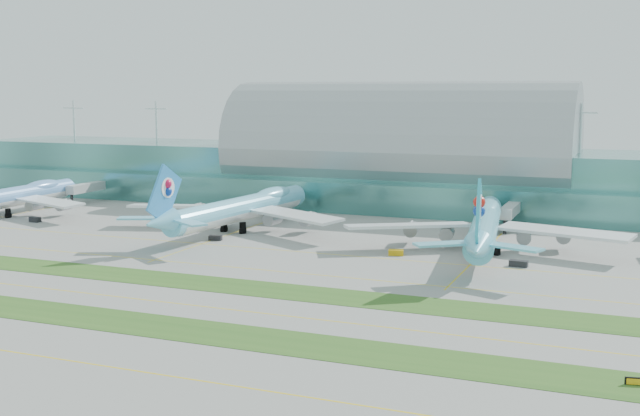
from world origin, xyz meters
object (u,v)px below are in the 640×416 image
at_px(airliner_b, 242,207).
at_px(taxiway_sign_east, 635,381).
at_px(terminal, 399,165).
at_px(airliner_a, 9,196).
at_px(airliner_c, 485,224).

relative_size(airliner_b, taxiway_sign_east, 29.56).
height_order(terminal, airliner_b, terminal).
bearing_deg(taxiway_sign_east, airliner_a, 143.18).
xyz_separation_m(terminal, airliner_a, (-110.09, -69.20, -7.96)).
bearing_deg(terminal, taxiway_sign_east, -63.01).
bearing_deg(airliner_c, airliner_a, 171.66).
bearing_deg(terminal, airliner_c, -58.41).
distance_m(airliner_b, taxiway_sign_east, 140.17).
distance_m(airliner_b, airliner_c, 70.76).
relative_size(terminal, airliner_c, 4.24).
bearing_deg(airliner_b, airliner_a, -172.60).
height_order(airliner_a, taxiway_sign_east, airliner_a).
bearing_deg(airliner_c, terminal, 113.61).
bearing_deg(airliner_a, terminal, 29.98).
bearing_deg(taxiway_sign_east, airliner_b, 127.68).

